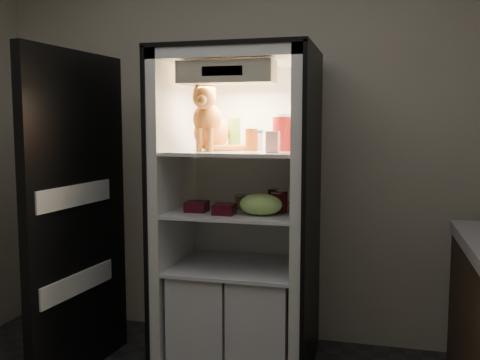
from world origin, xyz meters
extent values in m
plane|color=#BAB19B|center=(0.00, 1.80, 1.35)|extent=(3.60, 0.00, 3.60)
cube|color=white|center=(0.00, 1.67, 0.93)|extent=(0.85, 0.06, 1.85)
cube|color=white|center=(-0.40, 1.35, 0.93)|extent=(0.06, 0.70, 1.85)
cube|color=white|center=(0.40, 1.35, 0.93)|extent=(0.06, 0.70, 1.85)
cube|color=white|center=(0.00, 1.35, 1.82)|extent=(0.85, 0.70, 0.06)
cube|color=white|center=(0.00, 1.35, 0.03)|extent=(0.85, 0.70, 0.06)
cube|color=black|center=(-0.44, 1.35, 0.93)|extent=(0.02, 0.72, 1.87)
cube|color=black|center=(0.44, 1.35, 0.93)|extent=(0.02, 0.72, 1.87)
cube|color=black|center=(0.00, 1.35, 1.86)|extent=(0.90, 0.72, 0.02)
cube|color=white|center=(0.00, 1.32, 1.28)|extent=(0.73, 0.62, 0.02)
cube|color=white|center=(0.00, 1.32, 0.93)|extent=(0.73, 0.62, 0.02)
cube|color=white|center=(-0.18, 1.32, 0.35)|extent=(0.34, 0.58, 0.48)
cube|color=white|center=(0.18, 1.32, 0.35)|extent=(0.34, 0.58, 0.48)
cube|color=white|center=(0.00, 1.32, 0.60)|extent=(0.73, 0.62, 0.02)
cube|color=beige|center=(0.00, 1.11, 1.72)|extent=(0.52, 0.18, 0.12)
cube|color=black|center=(0.00, 1.02, 1.72)|extent=(0.22, 0.01, 0.05)
cube|color=black|center=(-0.85, 0.99, 0.93)|extent=(0.14, 0.87, 1.85)
cube|color=white|center=(-0.85, 0.93, 0.55)|extent=(0.12, 0.64, 0.12)
cube|color=white|center=(-0.85, 0.93, 1.05)|extent=(0.12, 0.64, 0.12)
ellipsoid|color=orange|center=(-0.16, 1.35, 1.39)|extent=(0.22, 0.27, 0.21)
ellipsoid|color=orange|center=(-0.16, 1.25, 1.47)|extent=(0.18, 0.16, 0.18)
sphere|color=#CC6A27|center=(-0.15, 1.18, 1.59)|extent=(0.14, 0.14, 0.13)
sphere|color=#CC6A27|center=(-0.15, 1.13, 1.58)|extent=(0.06, 0.06, 0.06)
cone|color=#CC6A27|center=(-0.19, 1.19, 1.66)|extent=(0.06, 0.06, 0.06)
cone|color=#CC6A27|center=(-0.11, 1.20, 1.66)|extent=(0.06, 0.06, 0.06)
cylinder|color=orange|center=(-0.18, 1.18, 1.36)|extent=(0.03, 0.03, 0.13)
cylinder|color=orange|center=(-0.12, 1.19, 1.36)|extent=(0.03, 0.03, 0.13)
cylinder|color=orange|center=(-0.05, 1.27, 1.31)|extent=(0.23, 0.15, 0.03)
cylinder|color=#278F2C|center=(-0.04, 1.42, 1.38)|extent=(0.07, 0.07, 0.18)
cylinder|color=#278F2C|center=(-0.04, 1.42, 1.47)|extent=(0.07, 0.07, 0.02)
cylinder|color=white|center=(0.09, 1.44, 1.34)|extent=(0.08, 0.08, 0.10)
cylinder|color=blue|center=(0.09, 1.44, 1.40)|extent=(0.08, 0.08, 0.02)
cylinder|color=maroon|center=(0.09, 1.33, 1.35)|extent=(0.07, 0.07, 0.12)
cylinder|color=gold|center=(0.09, 1.33, 1.41)|extent=(0.07, 0.07, 0.01)
cylinder|color=#A91A16|center=(0.27, 1.36, 1.39)|extent=(0.12, 0.12, 0.19)
cylinder|color=white|center=(0.27, 1.36, 1.49)|extent=(0.13, 0.13, 0.02)
cube|color=white|center=(0.24, 1.16, 1.35)|extent=(0.07, 0.07, 0.12)
cylinder|color=black|center=(0.19, 1.46, 1.00)|extent=(0.06, 0.06, 0.11)
cylinder|color=#B2B2B2|center=(0.19, 1.46, 1.06)|extent=(0.06, 0.06, 0.00)
cylinder|color=black|center=(0.27, 1.32, 1.00)|extent=(0.07, 0.07, 0.12)
cylinder|color=#B2B2B2|center=(0.27, 1.32, 1.06)|extent=(0.07, 0.07, 0.00)
cylinder|color=black|center=(0.24, 1.29, 1.00)|extent=(0.06, 0.06, 0.11)
cylinder|color=#B2B2B2|center=(0.24, 1.29, 1.05)|extent=(0.06, 0.06, 0.00)
cylinder|color=brown|center=(0.01, 1.35, 0.98)|extent=(0.06, 0.06, 0.08)
cylinder|color=#B2B2B2|center=(0.01, 1.35, 1.03)|extent=(0.07, 0.07, 0.01)
ellipsoid|color=#8ECE60|center=(0.17, 1.18, 1.00)|extent=(0.24, 0.18, 0.12)
cube|color=#480C16|center=(-0.21, 1.21, 0.97)|extent=(0.12, 0.12, 0.06)
cube|color=#480C16|center=(-0.03, 1.16, 0.97)|extent=(0.12, 0.12, 0.06)
camera|label=1|loc=(0.80, -1.68, 1.45)|focal=40.00mm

